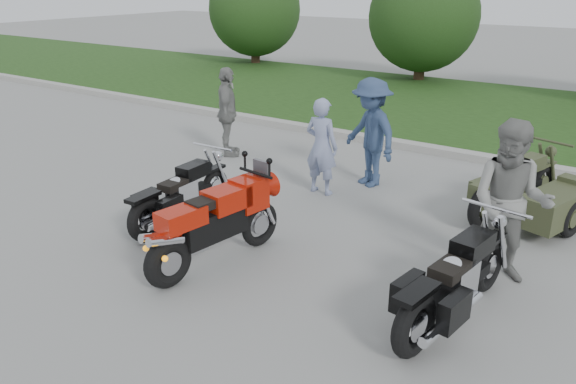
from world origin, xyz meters
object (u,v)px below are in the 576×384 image
Objects in this scene: cruiser_sidecar at (537,199)px; person_back at (227,112)px; cruiser_right at (452,286)px; person_grey at (510,203)px; sportbike_red at (213,223)px; person_stripe at (321,146)px; person_denim at (370,133)px; cruiser_left at (178,197)px.

person_back reaches higher than cruiser_sidecar.
person_grey is at bearing 90.88° from cruiser_right.
sportbike_red is 1.31× the size of person_stripe.
person_back is (-5.78, 3.30, 0.44)m from cruiser_right.
person_grey is 3.47m from person_denim.
sportbike_red is 1.09× the size of person_grey.
person_grey is at bearing 160.95° from person_stripe.
cruiser_left is 3.49m from person_denim.
person_grey is 1.10× the size of person_back.
cruiser_sidecar is (0.17, 3.17, -0.04)m from cruiser_right.
cruiser_right reaches higher than cruiser_sidecar.
cruiser_right is 1.43m from person_grey.
cruiser_left is 1.32× the size of person_stripe.
person_back is at bearing 155.59° from person_grey.
cruiser_left is 0.96× the size of cruiser_sidecar.
cruiser_right is 4.29m from person_denim.
person_grey is (3.30, -1.22, 0.17)m from person_stripe.
cruiser_left is 3.46m from person_back.
person_grey is (0.00, -1.86, 0.57)m from cruiser_sidecar.
person_stripe is at bearing -93.61° from person_denim.
person_stripe is at bearing 62.04° from cruiser_left.
sportbike_red is at bearing -179.11° from person_back.
sportbike_red reaches higher than cruiser_left.
sportbike_red is 1.14× the size of person_denim.
sportbike_red is 1.19× the size of person_back.
person_back is (-2.89, 3.72, 0.30)m from sportbike_red.
person_back is at bearing 114.96° from cruiser_left.
cruiser_right is at bearing -156.63° from person_back.
cruiser_sidecar is 1.19× the size of person_denim.
person_back is (-5.96, 0.12, 0.48)m from cruiser_sidecar.
person_denim is at bearing -126.03° from person_back.
cruiser_sidecar is 1.94m from person_grey.
person_back is (-5.96, 1.98, -0.09)m from person_grey.
cruiser_left is at bearing -175.17° from cruiser_right.
cruiser_left is 1.09× the size of person_grey.
cruiser_left is 4.52m from person_grey.
cruiser_sidecar reaches higher than cruiser_left.
person_denim reaches higher than person_back.
sportbike_red is 4.73m from person_back.
person_grey reaches higher than cruiser_left.
cruiser_left is at bearing 160.41° from sportbike_red.
cruiser_sidecar is 1.37× the size of person_stripe.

